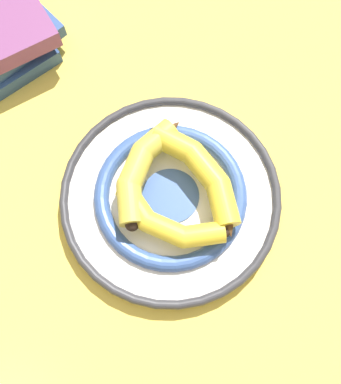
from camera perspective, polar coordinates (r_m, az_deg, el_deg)
ground_plane at (r=0.71m, az=-1.90°, el=-0.36°), size 2.80×2.80×0.00m
decorative_bowl at (r=0.69m, az=-0.00°, el=-0.57°), size 0.34×0.34×0.04m
banana_a at (r=0.67m, az=4.04°, el=2.37°), size 0.19×0.13×0.04m
banana_b at (r=0.67m, az=-3.65°, el=3.01°), size 0.18×0.11×0.04m
banana_c at (r=0.65m, az=-0.64°, el=-3.86°), size 0.11×0.17×0.03m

